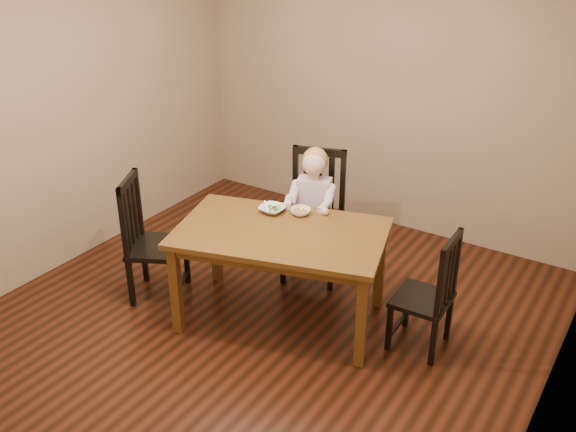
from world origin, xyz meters
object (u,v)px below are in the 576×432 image
Objects in this scene: chair_child at (315,217)px; dining_table at (281,241)px; bowl_peas at (272,209)px; bowl_veg at (300,211)px; chair_left at (150,241)px; toddler at (313,203)px; chair_right at (429,295)px.

dining_table is at bearing 83.81° from chair_child.
bowl_peas is 1.24× the size of bowl_veg.
chair_left is at bearing 30.32° from chair_child.
toddler is at bearing 77.50° from bowl_peas.
toddler is (-1.19, 0.42, 0.25)m from chair_right.
toddler is 3.98× the size of bowl_veg.
chair_left reaches higher than toddler.
bowl_veg is (1.04, 0.58, 0.29)m from chair_left.
bowl_peas is (-0.23, 0.22, 0.11)m from dining_table.
bowl_veg reaches higher than dining_table.
chair_child is at bearing 109.79° from chair_left.
dining_table is 1.56× the size of chair_child.
chair_right reaches higher than bowl_peas.
chair_left is at bearing -165.38° from dining_table.
bowl_veg is at bearing 91.50° from chair_left.
chair_right is 1.14m from bowl_veg.
dining_table is 2.76× the size of toddler.
dining_table is 8.82× the size of bowl_peas.
toddler is at bearing 100.54° from dining_table.
toddler is 3.20× the size of bowl_peas.
chair_left is 1.12× the size of chair_right.
chair_left is 2.19m from chair_right.
chair_child is 0.51m from bowl_veg.
chair_left reaches higher than bowl_peas.
dining_table is 1.11m from chair_left.
chair_child is (-0.14, 0.73, -0.15)m from dining_table.
dining_table is at bearing -85.87° from bowl_veg.
chair_child reaches higher than toddler.
toddler reaches higher than dining_table.
chair_left is at bearing 102.19° from chair_right.
chair_left reaches higher than dining_table.
bowl_veg is (-0.02, 0.31, 0.11)m from dining_table.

